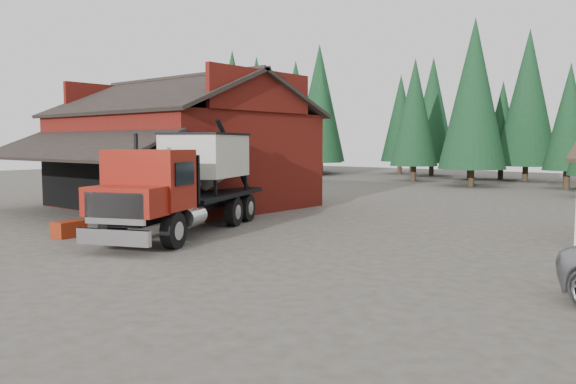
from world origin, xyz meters
The scene contains 7 objects.
ground centered at (0.00, 0.00, 0.00)m, with size 120.00×120.00×0.00m, color #423C34.
red_barn centered at (-11.00, 9.90, 2.69)m, with size 12.80×13.63×7.18m.
conifer_backdrop centered at (0.00, 42.00, 0.00)m, with size 76.00×16.00×16.00m, color #10311B, non-canonical shape.
near_pine_a centered at (-22.00, 28.00, 6.39)m, with size 4.40×4.40×11.40m.
near_pine_d centered at (-4.00, 34.00, 7.39)m, with size 5.28×5.28×13.40m.
feed_truck centered at (-3.50, 4.03, 2.11)m, with size 6.37×10.24×4.52m.
equip_box centered at (-6.00, 0.43, 0.30)m, with size 0.70×1.10×0.60m, color maroon.
Camera 1 is at (13.42, -10.25, 3.48)m, focal length 35.00 mm.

